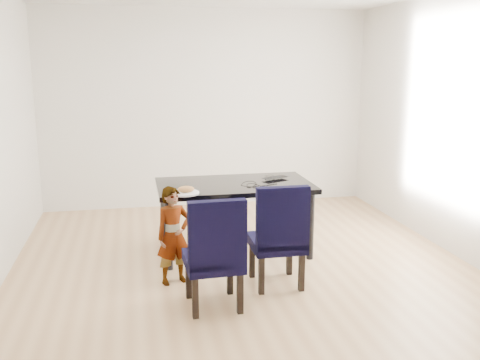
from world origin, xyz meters
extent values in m
cube|color=tan|center=(0.00, 0.00, -0.01)|extent=(4.50, 5.00, 0.01)
cube|color=silver|center=(0.00, 2.50, 1.35)|extent=(4.50, 0.01, 2.70)
cube|color=silver|center=(0.00, -2.50, 1.35)|extent=(4.50, 0.01, 2.70)
cube|color=silver|center=(2.25, 0.00, 1.35)|extent=(0.01, 5.00, 2.70)
cube|color=black|center=(0.00, 0.50, 0.38)|extent=(1.60, 0.90, 0.75)
cube|color=black|center=(-0.41, -0.74, 0.48)|extent=(0.47, 0.49, 0.95)
cube|color=black|center=(0.21, -0.41, 0.48)|extent=(0.46, 0.48, 0.96)
imported|color=orange|center=(-0.69, -0.19, 0.45)|extent=(0.38, 0.32, 0.90)
cylinder|color=silver|center=(-0.55, 0.15, 0.76)|extent=(0.30, 0.30, 0.02)
ellipsoid|color=#A8713C|center=(-0.54, 0.14, 0.80)|extent=(0.16, 0.08, 0.06)
imported|color=black|center=(0.45, 0.64, 0.76)|extent=(0.34, 0.29, 0.02)
torus|color=black|center=(0.16, 0.32, 0.75)|extent=(0.17, 0.17, 0.01)
camera|label=1|loc=(-1.02, -4.83, 1.99)|focal=40.00mm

